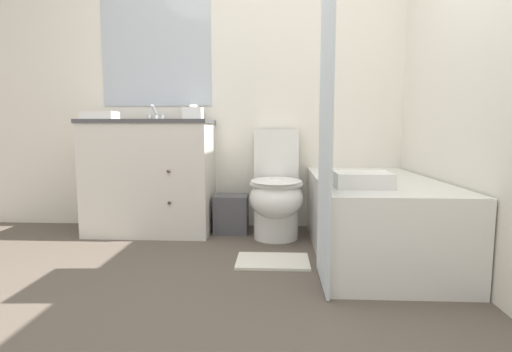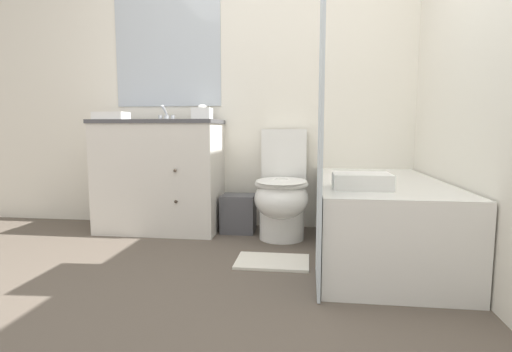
{
  "view_description": "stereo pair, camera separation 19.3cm",
  "coord_description": "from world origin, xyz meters",
  "px_view_note": "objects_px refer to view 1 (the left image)",
  "views": [
    {
      "loc": [
        0.23,
        -1.65,
        0.82
      ],
      "look_at": [
        0.1,
        0.76,
        0.54
      ],
      "focal_mm": 28.0,
      "sensor_mm": 36.0,
      "label": 1
    },
    {
      "loc": [
        0.42,
        -1.63,
        0.82
      ],
      "look_at": [
        0.1,
        0.76,
        0.54
      ],
      "focal_mm": 28.0,
      "sensor_mm": 36.0,
      "label": 2
    }
  ],
  "objects_px": {
    "vanity_cabinet": "(151,176)",
    "tissue_box": "(193,113)",
    "toilet": "(276,192)",
    "wastebasket": "(231,214)",
    "hand_towel_folded": "(100,115)",
    "bath_mat": "(273,261)",
    "sink_faucet": "(155,116)",
    "bathtub": "(374,216)",
    "bath_towel_folded": "(363,180)"
  },
  "relations": [
    {
      "from": "wastebasket",
      "to": "bath_mat",
      "type": "bearing_deg",
      "value": -64.58
    },
    {
      "from": "bath_mat",
      "to": "wastebasket",
      "type": "bearing_deg",
      "value": 115.42
    },
    {
      "from": "sink_faucet",
      "to": "toilet",
      "type": "xyz_separation_m",
      "value": [
        0.99,
        -0.28,
        -0.58
      ]
    },
    {
      "from": "hand_towel_folded",
      "to": "bath_towel_folded",
      "type": "xyz_separation_m",
      "value": [
        1.8,
        -0.73,
        -0.38
      ]
    },
    {
      "from": "sink_faucet",
      "to": "bath_towel_folded",
      "type": "xyz_separation_m",
      "value": [
        1.47,
        -1.04,
        -0.39
      ]
    },
    {
      "from": "wastebasket",
      "to": "tissue_box",
      "type": "height_order",
      "value": "tissue_box"
    },
    {
      "from": "bath_towel_folded",
      "to": "hand_towel_folded",
      "type": "bearing_deg",
      "value": 157.95
    },
    {
      "from": "bathtub",
      "to": "vanity_cabinet",
      "type": "bearing_deg",
      "value": 163.48
    },
    {
      "from": "toilet",
      "to": "bath_mat",
      "type": "height_order",
      "value": "toilet"
    },
    {
      "from": "sink_faucet",
      "to": "hand_towel_folded",
      "type": "bearing_deg",
      "value": -136.48
    },
    {
      "from": "bathtub",
      "to": "wastebasket",
      "type": "height_order",
      "value": "bathtub"
    },
    {
      "from": "tissue_box",
      "to": "bath_mat",
      "type": "relative_size",
      "value": 0.33
    },
    {
      "from": "bathtub",
      "to": "tissue_box",
      "type": "distance_m",
      "value": 1.6
    },
    {
      "from": "bath_towel_folded",
      "to": "bath_mat",
      "type": "height_order",
      "value": "bath_towel_folded"
    },
    {
      "from": "sink_faucet",
      "to": "bath_mat",
      "type": "bearing_deg",
      "value": -41.65
    },
    {
      "from": "bathtub",
      "to": "wastebasket",
      "type": "xyz_separation_m",
      "value": [
        -1.0,
        0.5,
        -0.1
      ]
    },
    {
      "from": "vanity_cabinet",
      "to": "bath_towel_folded",
      "type": "bearing_deg",
      "value": -30.55
    },
    {
      "from": "sink_faucet",
      "to": "bathtub",
      "type": "xyz_separation_m",
      "value": [
        1.63,
        -0.66,
        -0.68
      ]
    },
    {
      "from": "toilet",
      "to": "hand_towel_folded",
      "type": "bearing_deg",
      "value": -178.82
    },
    {
      "from": "bath_mat",
      "to": "hand_towel_folded",
      "type": "bearing_deg",
      "value": 156.88
    },
    {
      "from": "wastebasket",
      "to": "bath_towel_folded",
      "type": "bearing_deg",
      "value": -46.6
    },
    {
      "from": "vanity_cabinet",
      "to": "bath_towel_folded",
      "type": "distance_m",
      "value": 1.71
    },
    {
      "from": "hand_towel_folded",
      "to": "bath_mat",
      "type": "bearing_deg",
      "value": -23.12
    },
    {
      "from": "toilet",
      "to": "bathtub",
      "type": "distance_m",
      "value": 0.75
    },
    {
      "from": "vanity_cabinet",
      "to": "bath_towel_folded",
      "type": "xyz_separation_m",
      "value": [
        1.47,
        -0.87,
        0.09
      ]
    },
    {
      "from": "bathtub",
      "to": "wastebasket",
      "type": "bearing_deg",
      "value": 153.41
    },
    {
      "from": "vanity_cabinet",
      "to": "toilet",
      "type": "relative_size",
      "value": 1.19
    },
    {
      "from": "tissue_box",
      "to": "toilet",
      "type": "bearing_deg",
      "value": -18.94
    },
    {
      "from": "bathtub",
      "to": "bath_mat",
      "type": "distance_m",
      "value": 0.73
    },
    {
      "from": "wastebasket",
      "to": "hand_towel_folded",
      "type": "relative_size",
      "value": 1.25
    },
    {
      "from": "tissue_box",
      "to": "bath_towel_folded",
      "type": "relative_size",
      "value": 0.49
    },
    {
      "from": "wastebasket",
      "to": "hand_towel_folded",
      "type": "xyz_separation_m",
      "value": [
        -0.96,
        -0.15,
        0.77
      ]
    },
    {
      "from": "bathtub",
      "to": "tissue_box",
      "type": "bearing_deg",
      "value": 155.35
    },
    {
      "from": "bath_towel_folded",
      "to": "wastebasket",
      "type": "bearing_deg",
      "value": 133.4
    },
    {
      "from": "sink_faucet",
      "to": "hand_towel_folded",
      "type": "height_order",
      "value": "sink_faucet"
    },
    {
      "from": "hand_towel_folded",
      "to": "wastebasket",
      "type": "bearing_deg",
      "value": 9.1
    },
    {
      "from": "toilet",
      "to": "bathtub",
      "type": "bearing_deg",
      "value": -30.1
    },
    {
      "from": "tissue_box",
      "to": "sink_faucet",
      "type": "bearing_deg",
      "value": 170.41
    },
    {
      "from": "vanity_cabinet",
      "to": "hand_towel_folded",
      "type": "bearing_deg",
      "value": -156.83
    },
    {
      "from": "vanity_cabinet",
      "to": "tissue_box",
      "type": "relative_size",
      "value": 6.55
    },
    {
      "from": "bathtub",
      "to": "sink_faucet",
      "type": "bearing_deg",
      "value": 158.14
    },
    {
      "from": "bath_towel_folded",
      "to": "tissue_box",
      "type": "bearing_deg",
      "value": 139.35
    },
    {
      "from": "tissue_box",
      "to": "bath_towel_folded",
      "type": "height_order",
      "value": "tissue_box"
    },
    {
      "from": "vanity_cabinet",
      "to": "tissue_box",
      "type": "bearing_deg",
      "value": 19.6
    },
    {
      "from": "toilet",
      "to": "bath_mat",
      "type": "relative_size",
      "value": 1.83
    },
    {
      "from": "toilet",
      "to": "tissue_box",
      "type": "bearing_deg",
      "value": 161.06
    },
    {
      "from": "bathtub",
      "to": "wastebasket",
      "type": "relative_size",
      "value": 4.89
    },
    {
      "from": "toilet",
      "to": "bath_mat",
      "type": "xyz_separation_m",
      "value": [
        -0.02,
        -0.58,
        -0.34
      ]
    },
    {
      "from": "wastebasket",
      "to": "bath_mat",
      "type": "distance_m",
      "value": 0.8
    },
    {
      "from": "bathtub",
      "to": "tissue_box",
      "type": "xyz_separation_m",
      "value": [
        -1.31,
        0.6,
        0.69
      ]
    }
  ]
}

